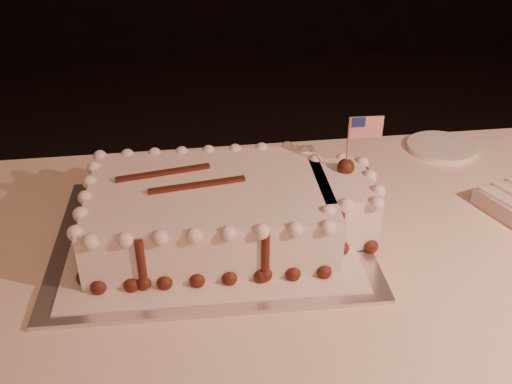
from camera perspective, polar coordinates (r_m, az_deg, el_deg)
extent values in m
cube|color=beige|center=(1.02, -4.48, -4.40)|extent=(0.56, 0.43, 0.01)
cube|color=white|center=(1.01, -4.49, -4.17)|extent=(0.50, 0.38, 0.00)
cube|color=white|center=(0.99, -4.60, -1.83)|extent=(0.42, 0.29, 0.10)
cube|color=white|center=(1.02, 8.58, -1.06)|extent=(0.10, 0.16, 0.10)
sphere|color=#562015|center=(0.92, -15.48, -9.15)|extent=(0.03, 0.03, 0.03)
sphere|color=#562015|center=(0.91, -12.33, -9.05)|extent=(0.03, 0.03, 0.03)
sphere|color=#562015|center=(0.90, -9.13, -8.93)|extent=(0.03, 0.03, 0.03)
sphere|color=#562015|center=(0.90, -5.91, -8.77)|extent=(0.03, 0.03, 0.03)
sphere|color=#562015|center=(0.90, -2.68, -8.59)|extent=(0.03, 0.03, 0.03)
sphere|color=#562015|center=(0.91, 0.53, -8.39)|extent=(0.03, 0.03, 0.03)
sphere|color=#562015|center=(0.91, 3.70, -8.16)|extent=(0.03, 0.03, 0.03)
sphere|color=#562015|center=(0.92, 6.82, -7.91)|extent=(0.03, 0.03, 0.03)
sphere|color=#562015|center=(0.95, 6.88, -6.33)|extent=(0.03, 0.03, 0.03)
sphere|color=#562015|center=(0.97, 8.57, -5.56)|extent=(0.03, 0.03, 0.03)
sphere|color=#562015|center=(0.99, 11.42, -5.33)|extent=(0.03, 0.03, 0.03)
sphere|color=#562015|center=(1.02, 11.58, -4.05)|extent=(0.03, 0.03, 0.03)
sphere|color=#562015|center=(1.06, 10.84, -2.50)|extent=(0.03, 0.03, 0.03)
sphere|color=#562015|center=(1.10, 10.14, -1.05)|extent=(0.03, 0.03, 0.03)
sphere|color=#562015|center=(1.10, 8.27, -0.68)|extent=(0.03, 0.03, 0.03)
sphere|color=#562015|center=(1.09, 5.71, -0.83)|extent=(0.03, 0.03, 0.03)
sphere|color=#562015|center=(1.12, 4.68, 0.12)|extent=(0.03, 0.03, 0.03)
sphere|color=#562015|center=(1.14, 3.05, 0.59)|extent=(0.03, 0.03, 0.03)
sphere|color=#562015|center=(1.13, 0.53, 0.46)|extent=(0.03, 0.03, 0.03)
sphere|color=#562015|center=(1.13, -2.02, 0.32)|extent=(0.03, 0.03, 0.03)
sphere|color=#562015|center=(1.12, -4.58, 0.18)|extent=(0.03, 0.03, 0.03)
sphere|color=#562015|center=(1.12, -7.14, 0.04)|extent=(0.03, 0.03, 0.03)
sphere|color=#562015|center=(1.13, -9.69, -0.10)|extent=(0.03, 0.03, 0.03)
sphere|color=#562015|center=(1.13, -12.22, -0.24)|extent=(0.03, 0.03, 0.03)
sphere|color=#562015|center=(1.14, -14.73, -0.38)|extent=(0.03, 0.03, 0.03)
sphere|color=#562015|center=(1.10, -15.29, -1.60)|extent=(0.03, 0.03, 0.03)
sphere|color=#562015|center=(1.06, -15.62, -3.06)|extent=(0.03, 0.03, 0.03)
sphere|color=#562015|center=(1.02, -15.99, -4.64)|extent=(0.03, 0.03, 0.03)
sphere|color=#562015|center=(0.98, -16.38, -6.35)|extent=(0.03, 0.03, 0.03)
sphere|color=#562015|center=(0.94, -16.81, -8.20)|extent=(0.03, 0.03, 0.03)
sphere|color=white|center=(0.87, -16.26, -4.82)|extent=(0.03, 0.03, 0.03)
sphere|color=white|center=(0.86, -12.96, -4.68)|extent=(0.03, 0.03, 0.03)
sphere|color=white|center=(0.85, -9.60, -4.53)|extent=(0.03, 0.03, 0.03)
sphere|color=white|center=(0.85, -6.22, -4.35)|extent=(0.03, 0.03, 0.03)
sphere|color=white|center=(0.85, -2.82, -4.17)|extent=(0.03, 0.03, 0.03)
sphere|color=white|center=(0.85, 0.55, -3.96)|extent=(0.03, 0.03, 0.03)
sphere|color=white|center=(0.86, 3.89, -3.75)|extent=(0.03, 0.03, 0.03)
sphere|color=white|center=(0.87, 7.17, -3.53)|extent=(0.03, 0.03, 0.03)
sphere|color=white|center=(0.90, 7.22, -2.03)|extent=(0.03, 0.03, 0.03)
sphere|color=white|center=(0.93, 8.98, -1.32)|extent=(0.03, 0.03, 0.03)
sphere|color=white|center=(0.94, 11.95, -1.13)|extent=(0.03, 0.03, 0.03)
sphere|color=white|center=(0.97, 12.11, 0.06)|extent=(0.03, 0.03, 0.03)
sphere|color=white|center=(1.01, 11.30, 1.53)|extent=(0.03, 0.03, 0.03)
sphere|color=white|center=(1.06, 10.57, 2.87)|extent=(0.03, 0.03, 0.03)
sphere|color=white|center=(1.06, 8.61, 3.24)|extent=(0.03, 0.03, 0.03)
sphere|color=white|center=(1.05, 5.95, 3.12)|extent=(0.03, 0.03, 0.03)
sphere|color=white|center=(1.08, 4.87, 4.01)|extent=(0.03, 0.03, 0.03)
sphere|color=white|center=(1.09, 3.17, 4.45)|extent=(0.03, 0.03, 0.03)
sphere|color=white|center=(1.09, 0.55, 4.33)|extent=(0.03, 0.03, 0.03)
sphere|color=white|center=(1.08, -2.10, 4.20)|extent=(0.03, 0.03, 0.03)
sphere|color=white|center=(1.08, -4.76, 4.06)|extent=(0.03, 0.03, 0.03)
sphere|color=white|center=(1.08, -7.43, 3.91)|extent=(0.03, 0.03, 0.03)
sphere|color=white|center=(1.09, -10.08, 3.75)|extent=(0.03, 0.03, 0.03)
sphere|color=white|center=(1.09, -12.72, 3.59)|extent=(0.03, 0.03, 0.03)
sphere|color=white|center=(1.10, -15.32, 3.42)|extent=(0.03, 0.03, 0.03)
sphere|color=white|center=(1.06, -15.92, 2.29)|extent=(0.03, 0.03, 0.03)
sphere|color=white|center=(1.02, -16.30, 0.93)|extent=(0.03, 0.03, 0.03)
sphere|color=white|center=(0.97, -16.70, -0.56)|extent=(0.03, 0.03, 0.03)
sphere|color=white|center=(0.93, -17.14, -2.17)|extent=(0.03, 0.03, 0.03)
sphere|color=white|center=(0.89, -17.63, -3.94)|extent=(0.03, 0.03, 0.03)
cylinder|color=#562015|center=(0.88, -11.40, -6.98)|extent=(0.01, 0.01, 0.09)
sphere|color=#562015|center=(0.91, -11.15, -8.90)|extent=(0.02, 0.02, 0.02)
cylinder|color=#562015|center=(0.88, 0.95, -6.31)|extent=(0.01, 0.01, 0.09)
sphere|color=#562015|center=(0.91, 0.93, -8.26)|extent=(0.02, 0.02, 0.02)
cylinder|color=#562015|center=(0.95, 8.39, -3.61)|extent=(0.01, 0.01, 0.09)
sphere|color=#562015|center=(0.97, 8.22, -5.49)|extent=(0.02, 0.02, 0.02)
cylinder|color=#562015|center=(1.06, 10.60, 0.27)|extent=(0.01, 0.01, 0.09)
sphere|color=#562015|center=(1.08, 10.41, -1.49)|extent=(0.02, 0.02, 0.02)
cylinder|color=#562015|center=(1.12, 4.60, 2.41)|extent=(0.01, 0.01, 0.09)
sphere|color=#562015|center=(1.14, 4.51, 0.70)|extent=(0.02, 0.02, 0.02)
cylinder|color=#562015|center=(1.10, -4.99, 1.98)|extent=(0.01, 0.01, 0.09)
sphere|color=#562015|center=(1.12, -4.90, 0.25)|extent=(0.02, 0.02, 0.02)
cylinder|color=#562015|center=(1.12, -14.69, 1.42)|extent=(0.01, 0.01, 0.09)
sphere|color=#562015|center=(1.14, -14.43, -0.27)|extent=(0.02, 0.02, 0.02)
cylinder|color=#562015|center=(0.97, -16.57, -3.76)|extent=(0.01, 0.01, 0.09)
sphere|color=#562015|center=(0.99, -16.24, -5.59)|extent=(0.02, 0.02, 0.02)
cube|color=#562015|center=(1.00, -9.25, 1.93)|extent=(0.16, 0.04, 0.01)
cube|color=#562015|center=(0.96, -5.89, 0.72)|extent=(0.16, 0.03, 0.01)
sphere|color=#562015|center=(1.01, 8.98, 2.48)|extent=(0.03, 0.03, 0.03)
cylinder|color=#BC7D50|center=(1.00, 9.15, 4.33)|extent=(0.00, 0.00, 0.12)
cube|color=red|center=(0.99, 11.02, 6.39)|extent=(0.06, 0.00, 0.04)
cube|color=navy|center=(0.98, 10.20, 6.92)|extent=(0.02, 0.01, 0.02)
cylinder|color=white|center=(1.38, 18.03, 4.28)|extent=(0.15, 0.15, 0.01)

